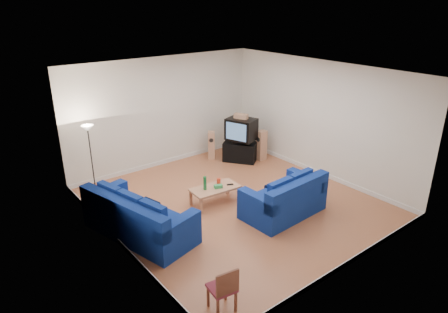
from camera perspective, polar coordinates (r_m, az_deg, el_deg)
room at (r=9.27m, az=1.53°, el=1.83°), size 6.01×6.51×3.21m
sofa_three_seat at (r=8.66m, az=-12.27°, el=-8.90°), size 1.66×2.70×0.97m
sofa_loveseat at (r=9.33m, az=8.73°, el=-6.23°), size 1.96×1.16×0.96m
coffee_table at (r=9.70m, az=-1.30°, el=-4.73°), size 1.22×0.69×0.43m
bottle at (r=9.52m, az=-2.74°, el=-3.83°), size 0.10×0.10×0.34m
tissue_box at (r=9.64m, az=-0.83°, el=-4.29°), size 0.22×0.17×0.08m
red_canister at (r=9.86m, az=-0.76°, el=-3.52°), size 0.11×0.11×0.13m
remote at (r=9.81m, az=0.89°, el=-4.01°), size 0.17×0.11×0.02m
tv_stand at (r=12.27m, az=2.29°, el=0.71°), size 1.02×1.11×0.60m
av_receiver at (r=12.16m, az=2.18°, el=2.28°), size 0.59×0.57×0.11m
television at (r=12.01m, az=2.48°, el=3.93°), size 0.87×1.00×0.65m
centre_speaker at (r=11.92m, az=2.44°, el=5.78°), size 0.33×0.44×0.14m
speaker_left at (r=12.41m, az=-1.80°, el=1.63°), size 0.32×0.33×0.87m
speaker_right at (r=12.33m, az=5.37°, el=1.58°), size 0.29×0.22×0.94m
floor_lamp at (r=10.41m, az=-18.77°, el=2.59°), size 0.31×0.31×1.80m
dining_chair at (r=6.59m, az=-0.04°, el=-18.23°), size 0.45×0.45×0.83m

